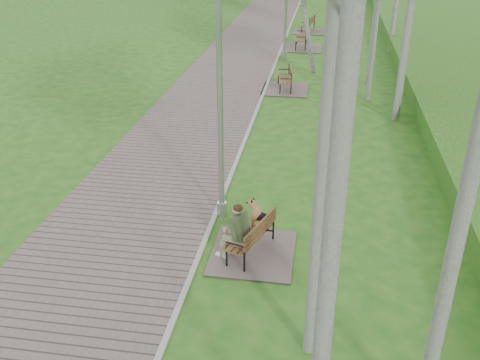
{
  "coord_description": "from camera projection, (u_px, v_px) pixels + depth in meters",
  "views": [
    {
      "loc": [
        2.09,
        -4.95,
        5.83
      ],
      "look_at": [
        0.56,
        4.66,
        0.95
      ],
      "focal_mm": 40.0,
      "sensor_mm": 36.0,
      "label": 1
    }
  ],
  "objects": [
    {
      "name": "lamp_post_near",
      "position": [
        220.0,
        106.0,
        10.42
      ],
      "size": [
        0.2,
        0.2,
        5.24
      ],
      "color": "#989A9F",
      "rests_on": "ground"
    },
    {
      "name": "bench_main",
      "position": [
        248.0,
        238.0,
        10.01
      ],
      "size": [
        1.56,
        1.74,
        1.36
      ],
      "color": "#655752",
      "rests_on": "ground"
    },
    {
      "name": "bench_second",
      "position": [
        285.0,
        85.0,
        19.59
      ],
      "size": [
        1.66,
        1.84,
        1.02
      ],
      "color": "#655752",
      "rests_on": "ground"
    },
    {
      "name": "walkway",
      "position": [
        248.0,
        44.0,
        26.5
      ],
      "size": [
        3.5,
        67.0,
        0.04
      ],
      "primitive_type": "cube",
      "color": "#655752",
      "rests_on": "ground"
    },
    {
      "name": "kerb",
      "position": [
        283.0,
        45.0,
        26.25
      ],
      "size": [
        0.1,
        67.0,
        0.05
      ],
      "primitive_type": "cube",
      "color": "#999993",
      "rests_on": "ground"
    },
    {
      "name": "bench_far",
      "position": [
        308.0,
        28.0,
        29.16
      ],
      "size": [
        1.72,
        1.91,
        1.06
      ],
      "color": "#655752",
      "rests_on": "ground"
    },
    {
      "name": "bench_third",
      "position": [
        301.0,
        44.0,
        25.62
      ],
      "size": [
        1.9,
        2.12,
        1.17
      ],
      "color": "#655752",
      "rests_on": "ground"
    }
  ]
}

